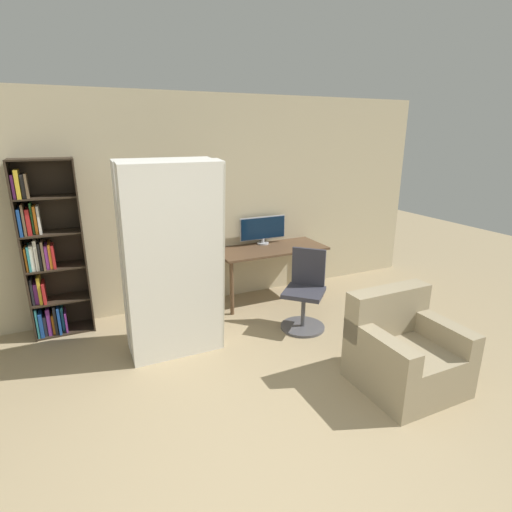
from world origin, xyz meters
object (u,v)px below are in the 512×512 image
object	(u,v)px
bookshelf	(47,256)
armchair	(403,352)
office_chair	(305,297)
mattress_near	(176,266)
monitor	(263,229)
mattress_far	(169,257)

from	to	relation	value
bookshelf	armchair	distance (m)	3.84
office_chair	mattress_near	size ratio (longest dim) A/B	0.47
monitor	armchair	xyz separation A→B (m)	(0.21, -2.50, -0.63)
mattress_near	armchair	distance (m)	2.27
monitor	mattress_far	distance (m)	1.78
office_chair	armchair	bearing A→B (deg)	-80.67
bookshelf	mattress_near	world-z (taller)	mattress_near
monitor	mattress_near	distance (m)	1.95
mattress_near	armchair	size ratio (longest dim) A/B	2.35
office_chair	mattress_far	size ratio (longest dim) A/B	0.47
bookshelf	office_chair	bearing A→B (deg)	-22.52
bookshelf	mattress_far	size ratio (longest dim) A/B	0.99
armchair	mattress_near	bearing A→B (deg)	143.37
office_chair	armchair	world-z (taller)	office_chair
mattress_near	mattress_far	xyz separation A→B (m)	(0.00, 0.29, -0.00)
bookshelf	armchair	size ratio (longest dim) A/B	2.32
bookshelf	mattress_far	distance (m)	1.45
office_chair	mattress_far	xyz separation A→B (m)	(-1.51, 0.23, 0.62)
monitor	bookshelf	world-z (taller)	bookshelf
monitor	office_chair	world-z (taller)	monitor
office_chair	mattress_far	distance (m)	1.65
monitor	office_chair	size ratio (longest dim) A/B	0.73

